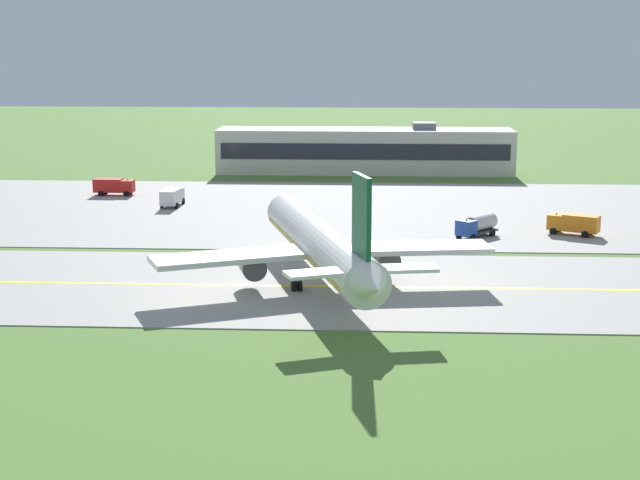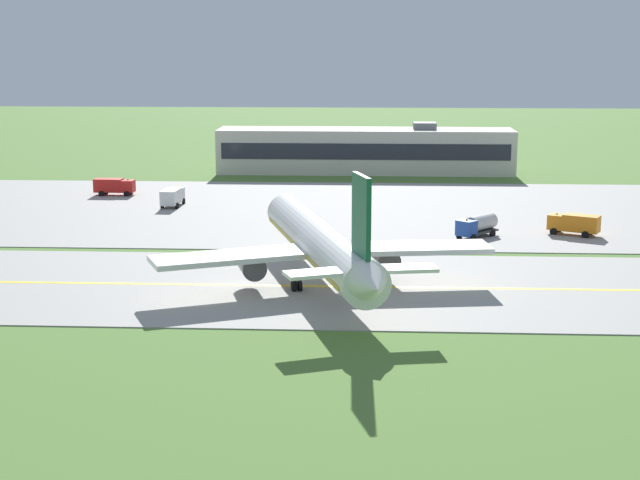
# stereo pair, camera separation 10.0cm
# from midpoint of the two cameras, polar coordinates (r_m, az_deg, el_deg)

# --- Properties ---
(ground_plane) EXTENTS (500.00, 500.00, 0.00)m
(ground_plane) POSITION_cam_midpoint_polar(r_m,az_deg,el_deg) (91.87, -4.55, -2.76)
(ground_plane) COLOR #517A33
(taxiway_strip) EXTENTS (240.00, 28.00, 0.10)m
(taxiway_strip) POSITION_cam_midpoint_polar(r_m,az_deg,el_deg) (91.86, -4.55, -2.73)
(taxiway_strip) COLOR #9E9B93
(taxiway_strip) RESTS_ON ground
(apron_pad) EXTENTS (140.00, 52.00, 0.10)m
(apron_pad) POSITION_cam_midpoint_polar(r_m,az_deg,el_deg) (132.18, 2.10, 1.77)
(apron_pad) COLOR #9E9B93
(apron_pad) RESTS_ON ground
(taxiway_centreline) EXTENTS (220.00, 0.60, 0.01)m
(taxiway_centreline) POSITION_cam_midpoint_polar(r_m,az_deg,el_deg) (91.84, -4.55, -2.70)
(taxiway_centreline) COLOR yellow
(taxiway_centreline) RESTS_ON taxiway_strip
(airplane_lead) EXTENTS (31.93, 38.96, 12.70)m
(airplane_lead) POSITION_cam_midpoint_polar(r_m,az_deg,el_deg) (90.68, -0.03, -0.24)
(airplane_lead) COLOR white
(airplane_lead) RESTS_ON ground
(service_truck_baggage) EXTENTS (6.28, 4.56, 2.60)m
(service_truck_baggage) POSITION_cam_midpoint_polar(r_m,az_deg,el_deg) (118.91, 14.86, 0.98)
(service_truck_baggage) COLOR orange
(service_truck_baggage) RESTS_ON ground
(service_truck_fuel) EXTENTS (5.53, 5.84, 2.65)m
(service_truck_fuel) POSITION_cam_midpoint_polar(r_m,az_deg,el_deg) (115.15, 9.30, 0.88)
(service_truck_fuel) COLOR #264CA5
(service_truck_fuel) RESTS_ON ground
(service_truck_catering) EXTENTS (6.05, 2.48, 2.60)m
(service_truck_catering) POSITION_cam_midpoint_polar(r_m,az_deg,el_deg) (148.05, -12.21, 3.17)
(service_truck_catering) COLOR red
(service_truck_catering) RESTS_ON ground
(service_truck_pushback) EXTENTS (2.65, 6.12, 2.60)m
(service_truck_pushback) POSITION_cam_midpoint_polar(r_m,az_deg,el_deg) (136.51, -8.81, 2.59)
(service_truck_pushback) COLOR silver
(service_truck_pushback) RESTS_ON ground
(terminal_building) EXTENTS (52.04, 9.71, 8.94)m
(terminal_building) POSITION_cam_midpoint_polar(r_m,az_deg,el_deg) (170.58, 2.68, 5.34)
(terminal_building) COLOR beige
(terminal_building) RESTS_ON ground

